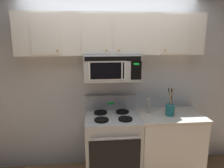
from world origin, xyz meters
TOP-DOWN VIEW (x-y plane):
  - back_wall at (0.00, 0.79)m, footprint 5.20×0.10m
  - stove_range at (0.00, 0.42)m, footprint 0.76×0.69m
  - over_range_microwave at (-0.00, 0.54)m, footprint 0.76×0.43m
  - upper_cabinets at (-0.00, 0.57)m, footprint 2.50×0.36m
  - counter_segment at (0.84, 0.43)m, footprint 0.93×0.65m
  - utensil_crock_teal at (0.81, 0.39)m, footprint 0.12×0.13m
  - salt_shaker at (0.64, 0.36)m, footprint 0.04×0.04m
  - pepper_mill at (0.54, 0.52)m, footprint 0.05×0.05m

SIDE VIEW (x-z plane):
  - counter_segment at x=0.84m, z-range 0.00..0.90m
  - stove_range at x=0.00m, z-range -0.09..1.03m
  - salt_shaker at x=0.64m, z-range 0.90..1.00m
  - utensil_crock_teal at x=0.81m, z-range 0.81..1.21m
  - pepper_mill at x=0.54m, z-range 0.90..1.12m
  - back_wall at x=0.00m, z-range 0.00..2.70m
  - over_range_microwave at x=0.00m, z-range 1.40..1.75m
  - upper_cabinets at x=0.00m, z-range 1.75..2.30m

